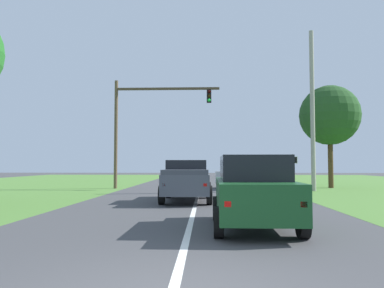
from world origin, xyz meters
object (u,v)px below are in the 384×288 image
(pickup_truck_lead, at_px, (187,180))
(keep_moving_sign, at_px, (293,168))
(red_suv_near, at_px, (253,190))
(oak_tree_right, at_px, (330,115))
(crossing_suv_far, at_px, (250,175))
(utility_pole_right, at_px, (312,110))
(traffic_light, at_px, (143,117))

(pickup_truck_lead, height_order, keep_moving_sign, keep_moving_sign)
(red_suv_near, bearing_deg, oak_tree_right, 66.24)
(red_suv_near, relative_size, crossing_suv_far, 0.94)
(crossing_suv_far, height_order, utility_pole_right, utility_pole_right)
(red_suv_near, distance_m, traffic_light, 17.65)
(red_suv_near, relative_size, utility_pole_right, 0.43)
(pickup_truck_lead, height_order, crossing_suv_far, pickup_truck_lead)
(oak_tree_right, relative_size, crossing_suv_far, 1.57)
(pickup_truck_lead, height_order, traffic_light, traffic_light)
(crossing_suv_far, bearing_deg, utility_pole_right, -36.68)
(red_suv_near, relative_size, oak_tree_right, 0.60)
(red_suv_near, distance_m, crossing_suv_far, 17.02)
(traffic_light, relative_size, keep_moving_sign, 3.32)
(pickup_truck_lead, xyz_separation_m, crossing_suv_far, (3.95, 9.74, -0.03))
(pickup_truck_lead, relative_size, traffic_light, 0.68)
(pickup_truck_lead, height_order, utility_pole_right, utility_pole_right)
(oak_tree_right, bearing_deg, red_suv_near, -113.76)
(utility_pole_right, bearing_deg, oak_tree_right, 56.91)
(keep_moving_sign, xyz_separation_m, utility_pole_right, (1.59, 1.27, 3.66))
(traffic_light, height_order, crossing_suv_far, traffic_light)
(keep_moving_sign, bearing_deg, oak_tree_right, 50.73)
(oak_tree_right, distance_m, crossing_suv_far, 7.25)
(red_suv_near, relative_size, keep_moving_sign, 1.93)
(oak_tree_right, distance_m, utility_pole_right, 3.92)
(red_suv_near, bearing_deg, crossing_suv_far, 83.82)
(oak_tree_right, bearing_deg, pickup_truck_lead, -133.66)
(pickup_truck_lead, relative_size, utility_pole_right, 0.50)
(oak_tree_right, bearing_deg, utility_pole_right, -123.09)
(keep_moving_sign, xyz_separation_m, oak_tree_right, (3.73, 4.56, 3.73))
(traffic_light, bearing_deg, pickup_truck_lead, -68.74)
(red_suv_near, height_order, utility_pole_right, utility_pole_right)
(red_suv_near, distance_m, pickup_truck_lead, 7.48)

